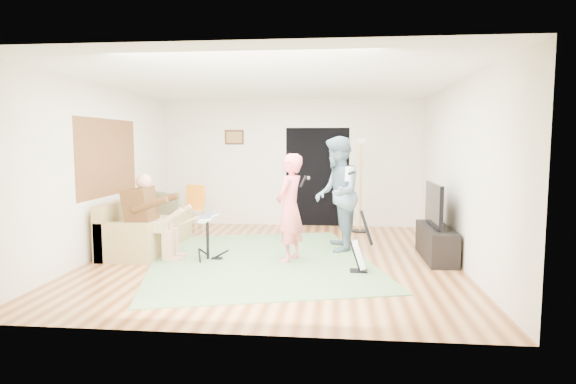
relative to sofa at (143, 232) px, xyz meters
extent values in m
plane|color=brown|center=(2.29, -0.44, -0.28)|extent=(6.00, 6.00, 0.00)
plane|color=white|center=(2.29, -0.44, 2.42)|extent=(6.00, 6.00, 0.00)
plane|color=brown|center=(-0.45, -0.24, 1.27)|extent=(0.00, 2.05, 2.05)
plane|color=black|center=(2.84, 2.55, 0.77)|extent=(2.10, 0.00, 2.10)
cube|color=#3F2314|center=(1.04, 2.55, 1.62)|extent=(0.42, 0.03, 0.32)
cube|color=#58804E|center=(2.09, -0.60, -0.28)|extent=(4.12, 4.64, 0.02)
cube|color=#A38951|center=(0.09, 0.00, -0.07)|extent=(0.86, 1.71, 0.42)
cube|color=#A38951|center=(-0.27, 0.00, 0.14)|extent=(0.16, 2.11, 0.86)
cube|color=#A38951|center=(0.09, 0.96, 0.02)|extent=(0.86, 0.20, 0.60)
cube|color=#A38951|center=(0.09, -0.96, 0.02)|extent=(0.86, 0.20, 0.60)
cube|color=#583519|center=(0.24, -0.65, 0.51)|extent=(0.37, 0.48, 0.61)
sphere|color=tan|center=(0.31, -0.65, 0.91)|extent=(0.24, 0.24, 0.24)
cylinder|color=black|center=(1.29, -0.65, 0.05)|extent=(0.04, 0.04, 0.63)
cube|color=white|center=(1.29, -0.65, 0.35)|extent=(0.12, 0.63, 0.04)
imported|color=#F96C72|center=(2.55, -0.59, 0.53)|extent=(0.57, 0.69, 1.63)
imported|color=slate|center=(3.26, 0.20, 0.66)|extent=(0.75, 0.94, 1.90)
cube|color=black|center=(3.57, -1.15, -0.27)|extent=(0.24, 0.19, 0.03)
cube|color=white|center=(3.57, -1.15, -0.04)|extent=(0.19, 0.28, 0.37)
cylinder|color=black|center=(3.66, -1.15, 0.34)|extent=(0.20, 0.04, 0.49)
cylinder|color=black|center=(3.73, 1.91, -0.27)|extent=(0.33, 0.33, 0.03)
cylinder|color=tan|center=(3.73, 1.91, 0.62)|extent=(0.04, 0.04, 1.77)
cone|color=white|center=(3.73, 1.91, 1.52)|extent=(0.29, 0.29, 0.12)
cube|color=tan|center=(0.38, 1.54, 0.14)|extent=(0.46, 0.46, 0.04)
cube|color=orange|center=(0.38, 1.72, 0.45)|extent=(0.38, 0.14, 0.40)
cube|color=black|center=(4.79, -0.22, -0.03)|extent=(0.40, 1.40, 0.50)
cube|color=black|center=(4.74, -0.22, 0.57)|extent=(0.06, 1.08, 0.65)
camera|label=1|loc=(3.24, -7.73, 1.52)|focal=30.00mm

